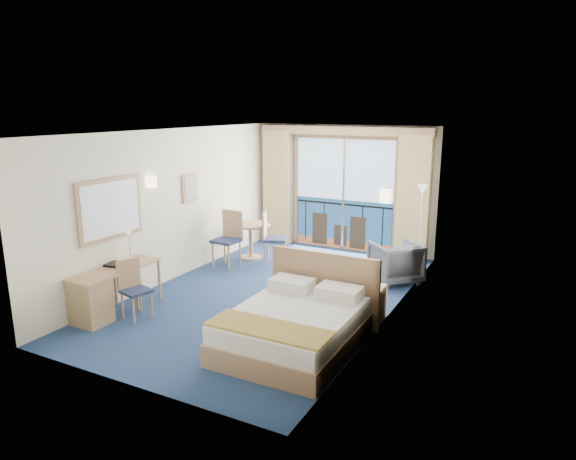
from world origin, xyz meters
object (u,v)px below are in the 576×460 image
Objects in this scene: bed at (295,326)px; floor_lamp at (422,205)px; desk_chair at (133,285)px; table_chair_a at (270,235)px; armchair at (395,262)px; round_table at (250,232)px; nightstand at (370,302)px; table_chair_b at (229,235)px; desk at (96,296)px.

bed is 1.22× the size of floor_lamp.
floor_lamp reaches higher than desk_chair.
desk_chair is at bearing 149.22° from table_chair_a.
armchair is 3.08m from round_table.
desk_chair is at bearing -153.54° from nightstand.
floor_lamp reaches higher than table_chair_b.
bed reaches higher than round_table.
floor_lamp is at bearing 18.32° from round_table.
round_table is 0.78× the size of table_chair_a.
floor_lamp reaches higher than bed.
table_chair_b is at bearing 159.80° from nightstand.
desk_chair is at bearing 4.32° from armchair.
desk_chair is (0.37, 0.37, 0.11)m from desk.
nightstand is 3.08m from floor_lamp.
table_chair_b is (-3.33, -1.70, -0.61)m from floor_lamp.
bed is 3.74m from table_chair_a.
desk_chair is 1.08× the size of round_table.
nightstand is 0.47× the size of table_chair_b.
round_table is 0.55m from table_chair_a.
round_table reaches higher than nightstand.
desk is at bearing -126.03° from floor_lamp.
desk_chair is 0.84× the size of table_chair_a.
bed reaches higher than nightstand.
bed is 3.77m from table_chair_b.
armchair is 2.55m from table_chair_a.
nightstand is at bearing -145.55° from table_chair_a.
table_chair_a reaches higher than desk.
floor_lamp is (0.01, 2.92, 0.97)m from nightstand.
table_chair_b reaches higher than nightstand.
desk_chair is (-2.58, -0.23, 0.20)m from bed.
table_chair_a is (-2.54, -0.05, 0.22)m from armchair.
desk is (-2.95, -0.59, 0.09)m from bed.
floor_lamp reaches higher than armchair.
bed is 1.81× the size of table_chair_b.
desk_chair is at bearing 44.87° from desk.
nightstand is 4.02m from desk.
nightstand is at bearing 67.06° from bed.
desk_chair is at bearing -88.99° from round_table.
table_chair_a is at bearing -42.60° from armchair.
armchair is 0.73× the size of table_chair_b.
floor_lamp is (0.58, 4.26, 0.93)m from bed.
table_chair_b is (-3.18, -0.57, 0.25)m from armchair.
table_chair_a is (0.85, 3.67, 0.20)m from desk.
floor_lamp is at bearing -88.74° from table_chair_a.
desk_chair is (-3.16, -4.49, -0.73)m from floor_lamp.
floor_lamp is at bearing -20.56° from desk_chair.
floor_lamp is 1.48× the size of table_chair_b.
floor_lamp is 3.01m from table_chair_a.
table_chair_b reaches higher than bed.
armchair and round_table have the same top height.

